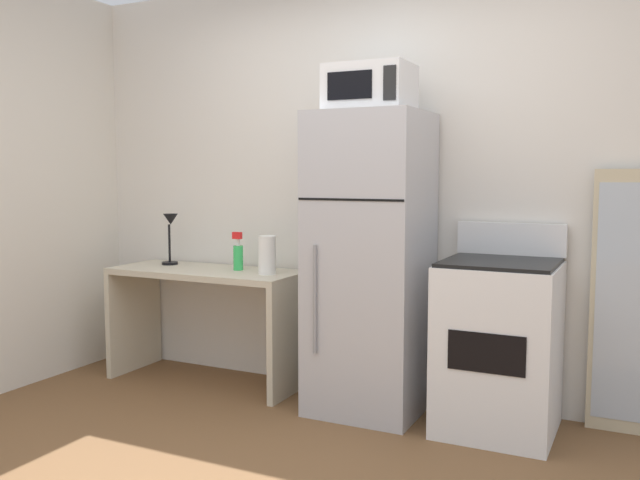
# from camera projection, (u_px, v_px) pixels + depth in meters

# --- Properties ---
(wall_back_white) EXTENTS (5.00, 0.10, 2.60)m
(wall_back_white) POSITION_uv_depth(u_px,v_px,m) (389.00, 186.00, 4.18)
(wall_back_white) COLOR silver
(wall_back_white) RESTS_ON ground
(desk) EXTENTS (1.29, 0.52, 0.75)m
(desk) POSITION_uv_depth(u_px,v_px,m) (207.00, 302.00, 4.46)
(desk) COLOR beige
(desk) RESTS_ON ground
(desk_lamp) EXTENTS (0.14, 0.12, 0.35)m
(desk_lamp) POSITION_uv_depth(u_px,v_px,m) (170.00, 230.00, 4.63)
(desk_lamp) COLOR black
(desk_lamp) RESTS_ON desk
(spray_bottle) EXTENTS (0.06, 0.06, 0.25)m
(spray_bottle) POSITION_uv_depth(u_px,v_px,m) (238.00, 255.00, 4.39)
(spray_bottle) COLOR green
(spray_bottle) RESTS_ON desk
(paper_towel_roll) EXTENTS (0.11, 0.11, 0.24)m
(paper_towel_roll) POSITION_uv_depth(u_px,v_px,m) (267.00, 255.00, 4.21)
(paper_towel_roll) COLOR white
(paper_towel_roll) RESTS_ON desk
(refrigerator) EXTENTS (0.62, 0.62, 1.72)m
(refrigerator) POSITION_uv_depth(u_px,v_px,m) (370.00, 264.00, 3.88)
(refrigerator) COLOR #B7B7BC
(refrigerator) RESTS_ON ground
(microwave) EXTENTS (0.46, 0.35, 0.26)m
(microwave) POSITION_uv_depth(u_px,v_px,m) (370.00, 88.00, 3.77)
(microwave) COLOR silver
(microwave) RESTS_ON refrigerator
(oven_range) EXTENTS (0.60, 0.61, 1.10)m
(oven_range) POSITION_uv_depth(u_px,v_px,m) (499.00, 345.00, 3.60)
(oven_range) COLOR white
(oven_range) RESTS_ON ground
(leaning_mirror) EXTENTS (0.44, 0.03, 1.40)m
(leaning_mirror) POSITION_uv_depth(u_px,v_px,m) (635.00, 304.00, 3.53)
(leaning_mirror) COLOR #C6B793
(leaning_mirror) RESTS_ON ground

